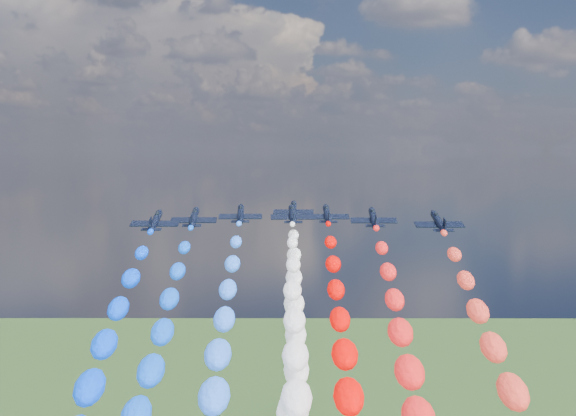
# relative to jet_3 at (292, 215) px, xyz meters

# --- Properties ---
(jet_0) EXTENTS (9.79, 13.28, 6.39)m
(jet_0) POSITION_rel_jet_3_xyz_m (-27.55, -15.05, 0.00)
(jet_0) COLOR black
(jet_1) EXTENTS (9.76, 13.26, 6.39)m
(jet_1) POSITION_rel_jet_3_xyz_m (-20.75, -7.58, 0.00)
(jet_1) COLOR black
(jet_2) EXTENTS (10.14, 13.53, 6.39)m
(jet_2) POSITION_rel_jet_3_xyz_m (-11.52, 1.19, 0.00)
(jet_2) COLOR black
(jet_3) EXTENTS (10.17, 13.55, 6.39)m
(jet_3) POSITION_rel_jet_3_xyz_m (0.00, 0.00, 0.00)
(jet_3) COLOR black
(jet_4) EXTENTS (9.87, 13.34, 6.39)m
(jet_4) POSITION_rel_jet_3_xyz_m (0.30, 13.58, 0.00)
(jet_4) COLOR black
(trail_4) EXTENTS (6.07, 122.55, 53.77)m
(trail_4) POSITION_rel_jet_3_xyz_m (0.30, -49.88, -25.41)
(trail_4) COLOR white
(jet_5) EXTENTS (9.90, 13.36, 6.39)m
(jet_5) POSITION_rel_jet_3_xyz_m (7.70, 0.81, 0.00)
(jet_5) COLOR black
(jet_6) EXTENTS (9.83, 13.31, 6.39)m
(jet_6) POSITION_rel_jet_3_xyz_m (16.97, -8.13, 0.00)
(jet_6) COLOR black
(jet_7) EXTENTS (10.11, 13.51, 6.39)m
(jet_7) POSITION_rel_jet_3_xyz_m (28.90, -16.83, 0.00)
(jet_7) COLOR black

